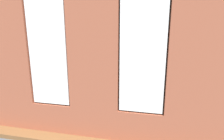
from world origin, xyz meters
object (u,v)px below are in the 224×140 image
Objects in this scene: remote_black at (103,80)px; potted_plant_near_tv at (32,86)px; potted_plant_beside_window_right at (39,91)px; potted_plant_between_couches at (169,96)px; candle_jar at (117,79)px; media_console at (38,82)px; potted_plant_foreground_right at (71,63)px; coffee_table at (107,83)px; couch_left at (198,89)px; potted_plant_corner_near_left at (190,67)px; couch_by_window at (108,109)px; papasan_chair at (129,70)px; tv_flatscreen at (36,66)px; table_plant_small at (107,77)px; cup_ceramic at (95,80)px; potted_plant_by_left_couch at (179,75)px.

potted_plant_near_tv is (1.94, 1.29, 0.03)m from remote_black.
potted_plant_between_couches is at bearing -177.41° from potted_plant_beside_window_right.
media_console is at bearing 4.99° from candle_jar.
potted_plant_foreground_right is at bearing -85.69° from potted_plant_near_tv.
coffee_table is 1.18× the size of potted_plant_beside_window_right.
couch_left is 1.48× the size of potted_plant_corner_near_left.
potted_plant_beside_window_right is at bearing 135.10° from potted_plant_near_tv.
coffee_table is 2.66m from media_console.
remote_black is 0.17× the size of potted_plant_foreground_right.
potted_plant_between_couches is (1.12, 2.02, 0.43)m from couch_left.
couch_by_window is 20.61× the size of candle_jar.
potted_plant_foreground_right reaches higher than couch_left.
papasan_chair reaches higher than coffee_table.
couch_left is 1.58× the size of media_console.
media_console is (3.02, 0.26, -0.23)m from candle_jar.
potted_plant_between_couches is (-4.57, 1.75, -0.16)m from tv_flatscreen.
papasan_chair is 4.22m from potted_plant_near_tv.
potted_plant_beside_window_right is at bearing 2.59° from potted_plant_between_couches.
candle_jar is at bearing -159.65° from coffee_table.
table_plant_small is 2.69m from potted_plant_between_couches.
couch_by_window is at bearing 104.79° from table_plant_small.
media_console is 2.37m from potted_plant_beside_window_right.
couch_left is 3.04m from coffee_table.
coffee_table is 0.19m from table_plant_small.
potted_plant_by_left_couch is at bearing -151.30° from cup_ceramic.
table_plant_small is 0.38× the size of potted_plant_by_left_couch.
couch_left is 5.75m from potted_plant_foreground_right.
potted_plant_beside_window_right is at bearing 65.18° from cup_ceramic.
couch_by_window is at bearing 1.64° from potted_plant_between_couches.
potted_plant_foreground_right is (-0.30, -2.25, 0.36)m from media_console.
coffee_table is at bearing -85.21° from couch_left.
potted_plant_foreground_right is 4.28m from potted_plant_beside_window_right.
candle_jar is 0.07× the size of potted_plant_corner_near_left.
potted_plant_corner_near_left is 1.73× the size of potted_plant_near_tv.
couch_by_window is 0.99× the size of couch_left.
media_console is (2.49, 0.23, -0.19)m from remote_black.
candle_jar is 0.08× the size of media_console.
table_plant_small is at bearing -75.21° from couch_by_window.
potted_plant_foreground_right is at bearing -108.10° from couch_left.
potted_plant_beside_window_right is (-1.08, 4.14, 0.06)m from potted_plant_foreground_right.
candle_jar is 1.96m from papasan_chair.
potted_plant_foreground_right is at bearing -42.07° from coffee_table.
potted_plant_between_couches reaches higher than potted_plant_foreground_right.
potted_plant_foreground_right is (1.96, -2.24, 0.13)m from cup_ceramic.
potted_plant_near_tv is 1.19× the size of potted_plant_by_left_couch.
potted_plant_beside_window_right is (1.28, 2.02, 0.30)m from coffee_table.
potted_plant_foreground_right reaches higher than potted_plant_near_tv.
couch_left is at bearing -179.78° from candle_jar.
potted_plant_corner_near_left is at bearing -144.27° from candle_jar.
couch_left is 1.91× the size of papasan_chair.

